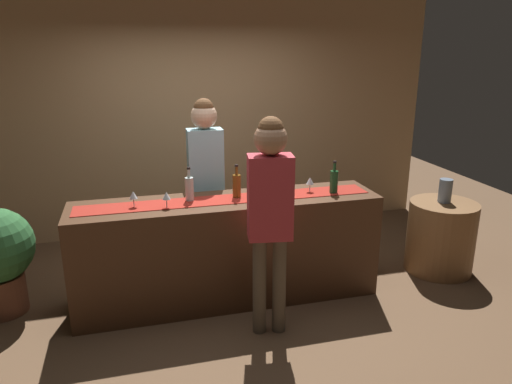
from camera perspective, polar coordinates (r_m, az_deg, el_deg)
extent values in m
plane|color=brown|center=(4.61, -3.22, -12.39)|extent=(10.00, 10.00, 0.00)
cube|color=tan|center=(5.95, -7.24, 9.04)|extent=(6.00, 0.12, 2.90)
cube|color=#472B19|center=(4.40, -3.33, -6.91)|extent=(2.73, 0.60, 0.97)
cube|color=maroon|center=(4.22, -3.44, -0.88)|extent=(2.59, 0.28, 0.01)
cylinder|color=#194723|center=(4.43, 9.25, 1.18)|extent=(0.07, 0.07, 0.21)
cylinder|color=#194723|center=(4.40, 9.34, 2.96)|extent=(0.03, 0.03, 0.08)
cylinder|color=black|center=(4.39, 9.37, 3.55)|extent=(0.03, 0.03, 0.02)
cylinder|color=#B2C6C1|center=(4.19, -7.93, 0.32)|extent=(0.07, 0.07, 0.21)
cylinder|color=#B2C6C1|center=(4.15, -8.01, 2.20)|extent=(0.03, 0.03, 0.08)
cylinder|color=black|center=(4.14, -8.03, 2.82)|extent=(0.03, 0.03, 0.02)
cylinder|color=brown|center=(4.25, -2.32, 0.68)|extent=(0.07, 0.07, 0.21)
cylinder|color=brown|center=(4.21, -2.34, 2.54)|extent=(0.03, 0.03, 0.08)
cylinder|color=black|center=(4.20, -2.35, 3.16)|extent=(0.03, 0.03, 0.02)
cylinder|color=silver|center=(4.14, -14.29, -1.77)|extent=(0.06, 0.06, 0.00)
cylinder|color=silver|center=(4.13, -14.33, -1.26)|extent=(0.01, 0.01, 0.08)
cone|color=silver|center=(4.11, -14.40, -0.33)|extent=(0.07, 0.07, 0.06)
cylinder|color=silver|center=(4.46, 6.40, 0.00)|extent=(0.06, 0.06, 0.00)
cylinder|color=silver|center=(4.45, 6.42, 0.48)|extent=(0.01, 0.01, 0.08)
cone|color=silver|center=(4.43, 6.45, 1.35)|extent=(0.07, 0.07, 0.06)
cylinder|color=silver|center=(4.07, -10.55, -1.88)|extent=(0.06, 0.06, 0.00)
cylinder|color=silver|center=(4.05, -10.57, -1.35)|extent=(0.01, 0.01, 0.08)
cone|color=silver|center=(4.03, -10.63, -0.40)|extent=(0.07, 0.07, 0.06)
cylinder|color=#26262B|center=(4.94, -4.85, -4.95)|extent=(0.11, 0.11, 0.84)
cylinder|color=#26262B|center=(4.92, -6.69, -5.11)|extent=(0.11, 0.11, 0.84)
cube|color=#99D1E0|center=(4.70, -6.04, 3.48)|extent=(0.34, 0.20, 0.66)
sphere|color=#DBAD89|center=(4.62, -6.21, 9.00)|extent=(0.25, 0.25, 0.25)
sphere|color=brown|center=(4.61, -6.24, 9.85)|extent=(0.20, 0.20, 0.20)
cylinder|color=brown|center=(3.92, 0.42, -11.10)|extent=(0.11, 0.11, 0.83)
cylinder|color=brown|center=(3.94, 2.77, -10.97)|extent=(0.11, 0.11, 0.83)
cube|color=#B7333D|center=(3.64, 1.69, -0.66)|extent=(0.37, 0.25, 0.66)
sphere|color=#9E7051|center=(3.53, 1.76, 6.36)|extent=(0.25, 0.25, 0.25)
sphere|color=brown|center=(3.52, 1.77, 7.46)|extent=(0.19, 0.19, 0.19)
cylinder|color=brown|center=(5.33, 21.12, -4.98)|extent=(0.68, 0.68, 0.74)
cylinder|color=slate|center=(5.20, 21.60, 0.15)|extent=(0.13, 0.13, 0.24)
cylinder|color=brown|center=(4.85, -27.95, -10.62)|extent=(0.40, 0.40, 0.35)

